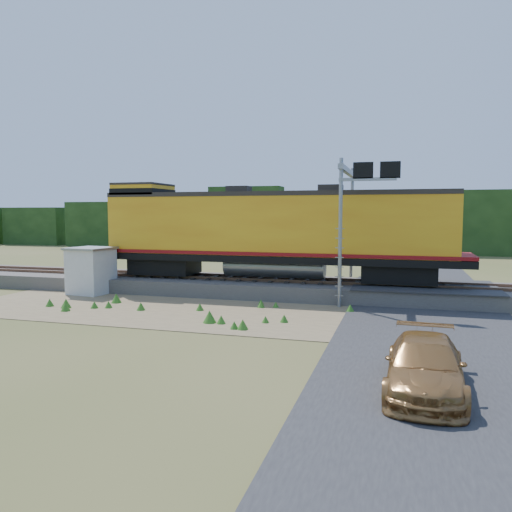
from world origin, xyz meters
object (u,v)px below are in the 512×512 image
(shed, at_px, (91,270))
(signal_gantry, at_px, (353,197))
(car, at_px, (425,366))
(locomotive, at_px, (269,230))

(shed, xyz_separation_m, signal_gantry, (14.20, 1.95, 4.00))
(signal_gantry, height_order, car, signal_gantry)
(shed, relative_size, car, 0.56)
(locomotive, bearing_deg, shed, -164.73)
(car, bearing_deg, signal_gantry, 105.35)
(shed, xyz_separation_m, car, (17.27, -10.97, -0.64))
(locomotive, distance_m, car, 15.87)
(locomotive, xyz_separation_m, car, (7.67, -13.59, -2.89))
(shed, bearing_deg, signal_gantry, 13.77)
(shed, relative_size, signal_gantry, 0.37)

